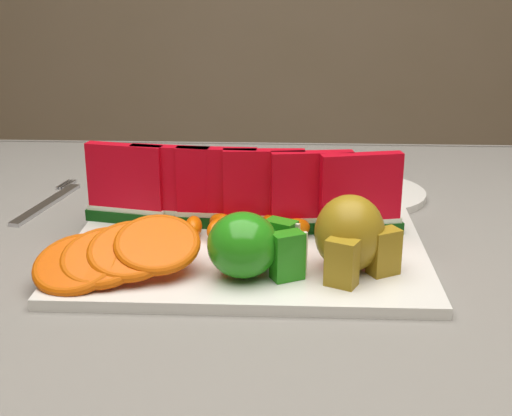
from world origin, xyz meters
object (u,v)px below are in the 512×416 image
platter (247,249)px  side_plate (361,194)px  pear_cluster (351,236)px  apple_cluster (250,246)px  fork (49,202)px

platter → side_plate: bearing=55.0°
side_plate → pear_cluster: bearing=-97.8°
apple_cluster → side_plate: size_ratio=0.45×
pear_cluster → fork: (-0.39, 0.23, -0.05)m
apple_cluster → fork: 0.39m
platter → pear_cluster: 0.14m
platter → apple_cluster: 0.09m
pear_cluster → fork: 0.46m
apple_cluster → fork: size_ratio=0.53×
apple_cluster → pear_cluster: pear_cluster is taller
platter → side_plate: size_ratio=1.76×
side_plate → fork: side_plate is taller
apple_cluster → pear_cluster: bearing=9.4°
apple_cluster → side_plate: apple_cluster is taller
platter → pear_cluster: bearing=-30.6°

